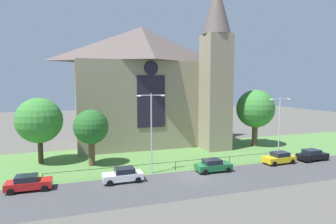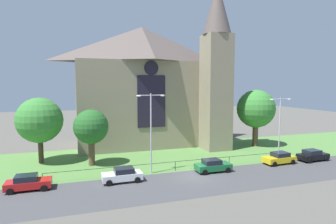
{
  "view_description": "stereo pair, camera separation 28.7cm",
  "coord_description": "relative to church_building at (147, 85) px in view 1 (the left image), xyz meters",
  "views": [
    {
      "loc": [
        -13.06,
        -28.91,
        10.33
      ],
      "look_at": [
        -0.6,
        8.0,
        6.54
      ],
      "focal_mm": 30.57,
      "sensor_mm": 36.0,
      "label": 1
    },
    {
      "loc": [
        -12.79,
        -29.0,
        10.33
      ],
      "look_at": [
        -0.6,
        8.0,
        6.54
      ],
      "focal_mm": 30.57,
      "sensor_mm": 36.0,
      "label": 2
    }
  ],
  "objects": [
    {
      "name": "ground",
      "position": [
        0.72,
        -8.83,
        -10.27
      ],
      "size": [
        160.0,
        160.0,
        0.0
      ],
      "primitive_type": "plane",
      "color": "#56544C"
    },
    {
      "name": "road_asphalt",
      "position": [
        0.72,
        -20.83,
        -10.27
      ],
      "size": [
        120.0,
        8.0,
        0.01
      ],
      "primitive_type": "cube",
      "color": "#424244",
      "rests_on": "ground"
    },
    {
      "name": "grass_verge",
      "position": [
        0.72,
        -10.83,
        -10.27
      ],
      "size": [
        120.0,
        20.0,
        0.01
      ],
      "primitive_type": "cube",
      "color": "#517F3D",
      "rests_on": "ground"
    },
    {
      "name": "church_building",
      "position": [
        0.0,
        0.0,
        0.0
      ],
      "size": [
        23.2,
        16.2,
        26.0
      ],
      "color": "gray",
      "rests_on": "ground"
    },
    {
      "name": "iron_railing",
      "position": [
        -0.77,
        -16.33,
        -9.3
      ],
      "size": [
        29.4,
        0.07,
        1.13
      ],
      "color": "black",
      "rests_on": "ground"
    },
    {
      "name": "tree_left_near",
      "position": [
        -10.14,
        -10.8,
        -5.37
      ],
      "size": [
        4.38,
        4.38,
        7.17
      ],
      "color": "brown",
      "rests_on": "ground"
    },
    {
      "name": "tree_right_far",
      "position": [
        16.66,
        -7.46,
        -4.05
      ],
      "size": [
        6.3,
        6.3,
        9.43
      ],
      "color": "brown",
      "rests_on": "ground"
    },
    {
      "name": "tree_left_far",
      "position": [
        -16.41,
        -7.61,
        -4.62
      ],
      "size": [
        5.9,
        5.9,
        8.62
      ],
      "color": "#423021",
      "rests_on": "ground"
    },
    {
      "name": "streetlamp_near",
      "position": [
        -3.78,
        -16.43,
        -4.46
      ],
      "size": [
        3.37,
        0.26,
        9.29
      ],
      "color": "#B2B2B7",
      "rests_on": "ground"
    },
    {
      "name": "streetlamp_far",
      "position": [
        14.07,
        -16.43,
        -4.85
      ],
      "size": [
        3.37,
        0.26,
        8.56
      ],
      "color": "#B2B2B7",
      "rests_on": "ground"
    },
    {
      "name": "parked_car_red",
      "position": [
        -16.6,
        -17.75,
        -9.53
      ],
      "size": [
        4.22,
        2.06,
        1.51
      ],
      "rotation": [
        0.0,
        0.0,
        -0.01
      ],
      "color": "#B21919",
      "rests_on": "ground"
    },
    {
      "name": "parked_car_white",
      "position": [
        -7.42,
        -18.26,
        -9.53
      ],
      "size": [
        4.22,
        2.05,
        1.51
      ],
      "rotation": [
        0.0,
        0.0,
        3.15
      ],
      "color": "silver",
      "rests_on": "ground"
    },
    {
      "name": "parked_car_green",
      "position": [
        3.31,
        -18.13,
        -9.53
      ],
      "size": [
        4.23,
        2.08,
        1.51
      ],
      "rotation": [
        0.0,
        0.0,
        -0.02
      ],
      "color": "#196033",
      "rests_on": "ground"
    },
    {
      "name": "parked_car_yellow",
      "position": [
        13.11,
        -17.74,
        -9.53
      ],
      "size": [
        4.28,
        2.18,
        1.51
      ],
      "rotation": [
        0.0,
        0.0,
        3.19
      ],
      "color": "gold",
      "rests_on": "ground"
    },
    {
      "name": "parked_car_black",
      "position": [
        18.43,
        -17.94,
        -9.53
      ],
      "size": [
        4.28,
        2.19,
        1.51
      ],
      "rotation": [
        0.0,
        0.0,
        0.05
      ],
      "color": "black",
      "rests_on": "ground"
    }
  ]
}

